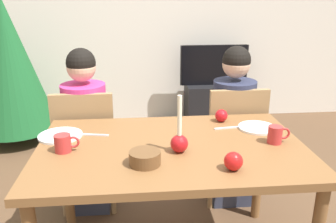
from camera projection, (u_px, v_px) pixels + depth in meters
back_wall at (149, 11)px, 4.13m from camera, size 6.40×0.10×2.60m
dining_table at (172, 160)px, 1.88m from camera, size 1.40×0.90×0.75m
chair_left at (87, 144)px, 2.46m from camera, size 0.40×0.40×0.90m
chair_right at (233, 138)px, 2.55m from camera, size 0.40×0.40×0.90m
person_left_child at (87, 134)px, 2.47m from camera, size 0.30×0.30×1.17m
person_right_child at (232, 129)px, 2.56m from camera, size 0.30×0.30×1.17m
tv_stand at (212, 104)px, 4.25m from camera, size 0.64×0.40×0.48m
tv at (214, 65)px, 4.10m from camera, size 0.79×0.05×0.46m
christmas_tree at (9, 64)px, 3.57m from camera, size 0.84×0.84×1.58m
candle_centerpiece at (179, 140)px, 1.76m from camera, size 0.09×0.09×0.30m
plate_left at (60, 135)px, 1.96m from camera, size 0.24×0.24×0.01m
plate_right at (257, 128)px, 2.08m from camera, size 0.22×0.22×0.01m
mug_left at (63, 143)px, 1.77m from camera, size 0.13×0.08×0.09m
mug_right at (276, 135)px, 1.87m from camera, size 0.12×0.08×0.09m
fork_left at (93, 135)px, 1.98m from camera, size 0.18×0.05×0.01m
fork_right at (229, 128)px, 2.08m from camera, size 0.18×0.04×0.01m
bowl_walnuts at (145, 158)px, 1.64m from camera, size 0.15×0.15×0.06m
apple_near_candle at (233, 161)px, 1.58m from camera, size 0.09×0.09×0.09m
apple_by_left_plate at (221, 116)px, 2.18m from camera, size 0.08×0.08×0.08m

